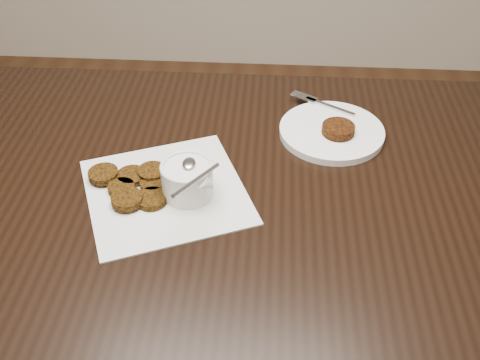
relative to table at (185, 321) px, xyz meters
name	(u,v)px	position (x,y,z in m)	size (l,w,h in m)	color
table	(185,321)	(0.00, 0.00, 0.00)	(1.46, 0.94, 0.75)	black
napkin	(166,191)	(-0.02, 0.01, 0.38)	(0.28, 0.28, 0.00)	silver
sauce_ramekin	(186,165)	(0.03, 0.01, 0.44)	(0.13, 0.13, 0.13)	silver
patty_cluster	(134,182)	(-0.08, 0.02, 0.39)	(0.18, 0.18, 0.02)	#633B0D
plate_with_patty	(332,128)	(0.30, 0.22, 0.39)	(0.22, 0.22, 0.03)	white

